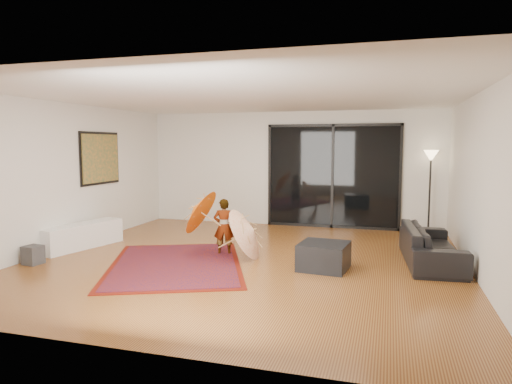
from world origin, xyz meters
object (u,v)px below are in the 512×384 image
at_px(media_console, 82,236).
at_px(sofa, 431,245).
at_px(child, 224,227).
at_px(ottoman, 324,256).

xyz_separation_m(media_console, sofa, (6.20, 0.64, 0.07)).
distance_m(media_console, child, 2.77).
height_order(media_console, sofa, sofa).
bearing_deg(media_console, sofa, 19.21).
xyz_separation_m(media_console, child, (2.74, 0.27, 0.27)).
bearing_deg(media_console, ottoman, 10.90).
distance_m(sofa, ottoman, 1.83).
bearing_deg(sofa, child, 91.88).
xyz_separation_m(media_console, ottoman, (4.57, -0.19, -0.02)).
distance_m(ottoman, child, 1.91).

